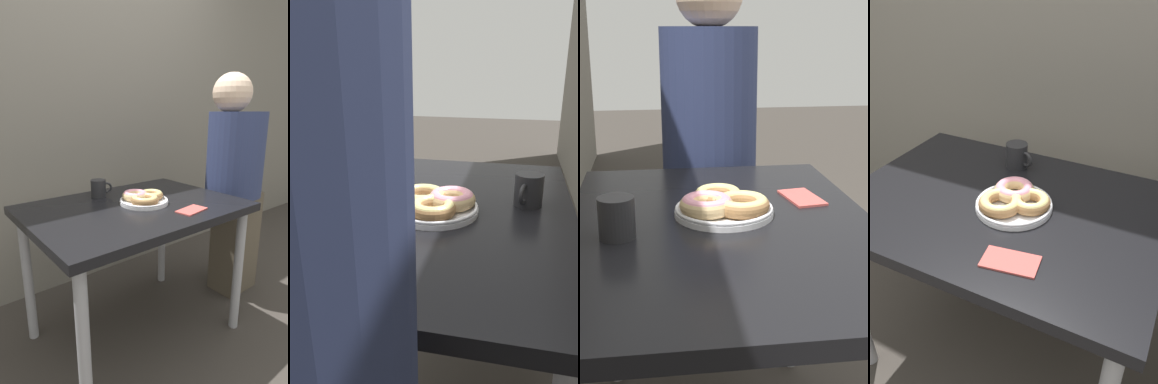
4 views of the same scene
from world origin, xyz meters
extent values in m
plane|color=#38332D|center=(0.00, 0.00, 0.00)|extent=(14.00, 14.00, 0.00)
cube|color=slate|center=(0.00, 1.12, 1.30)|extent=(8.00, 0.05, 2.60)
cube|color=black|center=(0.00, 0.39, 0.72)|extent=(1.05, 0.75, 0.04)
cylinder|color=#99999E|center=(-0.46, 0.08, 0.35)|extent=(0.05, 0.05, 0.70)
cylinder|color=#99999E|center=(0.46, 0.08, 0.35)|extent=(0.05, 0.05, 0.70)
cylinder|color=#99999E|center=(-0.46, 0.71, 0.35)|extent=(0.05, 0.05, 0.70)
cylinder|color=#99999E|center=(0.46, 0.71, 0.35)|extent=(0.05, 0.05, 0.70)
cylinder|color=white|center=(0.05, 0.38, 0.75)|extent=(0.25, 0.25, 0.01)
torus|color=white|center=(0.05, 0.38, 0.76)|extent=(0.24, 0.24, 0.01)
torus|color=#9E7042|center=(0.10, 0.39, 0.78)|extent=(0.17, 0.17, 0.04)
torus|color=#E0D17F|center=(0.10, 0.39, 0.78)|extent=(0.16, 0.16, 0.03)
torus|color=#D6B27A|center=(0.03, 0.43, 0.78)|extent=(0.18, 0.18, 0.04)
torus|color=pink|center=(0.03, 0.43, 0.79)|extent=(0.17, 0.17, 0.03)
torus|color=#9E7042|center=(0.02, 0.34, 0.78)|extent=(0.19, 0.19, 0.04)
torus|color=#E0D17F|center=(0.02, 0.34, 0.79)|extent=(0.18, 0.18, 0.03)
cylinder|color=#232326|center=(-0.07, 0.63, 0.79)|extent=(0.08, 0.08, 0.09)
cylinder|color=#382114|center=(-0.07, 0.63, 0.83)|extent=(0.07, 0.07, 0.00)
torus|color=#232326|center=(-0.02, 0.62, 0.79)|extent=(0.06, 0.03, 0.06)
cube|color=brown|center=(0.80, 0.34, 0.34)|extent=(0.28, 0.20, 0.69)
cylinder|color=navy|center=(0.74, 0.34, 0.94)|extent=(0.35, 0.35, 0.51)
sphere|color=beige|center=(0.67, 0.35, 1.30)|extent=(0.23, 0.23, 0.23)
cube|color=#BC4C47|center=(0.15, 0.15, 0.75)|extent=(0.16, 0.11, 0.01)
camera|label=1|loc=(-0.85, -0.76, 1.19)|focal=28.00mm
camera|label=2|loc=(0.99, 0.59, 1.14)|focal=35.00mm
camera|label=3|loc=(-1.19, 0.55, 1.19)|focal=50.00mm
camera|label=4|loc=(0.49, -0.50, 1.43)|focal=35.00mm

